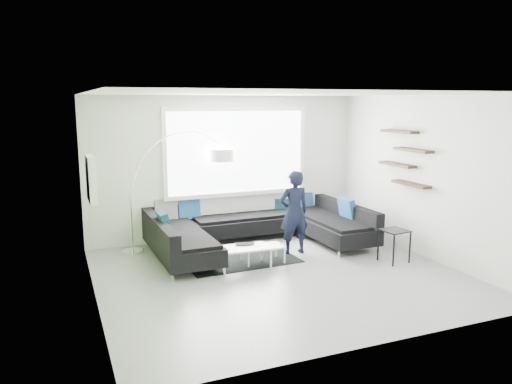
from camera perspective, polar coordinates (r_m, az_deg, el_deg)
ground at (r=7.96m, az=2.66°, el=-9.42°), size 5.50×5.50×0.00m
room_shell at (r=7.74m, az=2.39°, el=3.81°), size 5.54×5.04×2.82m
sectional_sofa at (r=9.27m, az=0.22°, el=-4.15°), size 3.93×2.47×0.84m
rug at (r=8.76m, az=-2.15°, el=-7.51°), size 1.97×1.47×0.01m
coffee_table at (r=8.34m, az=-0.28°, el=-7.20°), size 1.09×0.67×0.35m
arc_lamp at (r=9.07m, az=-14.20°, el=-0.23°), size 1.97×0.46×2.15m
side_table at (r=8.79m, az=15.49°, el=-5.96°), size 0.45×0.45×0.56m
person at (r=8.85m, az=4.35°, el=-2.35°), size 0.57×0.40×1.50m
laptop at (r=8.25m, az=-1.22°, el=-6.05°), size 0.39×0.32×0.03m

